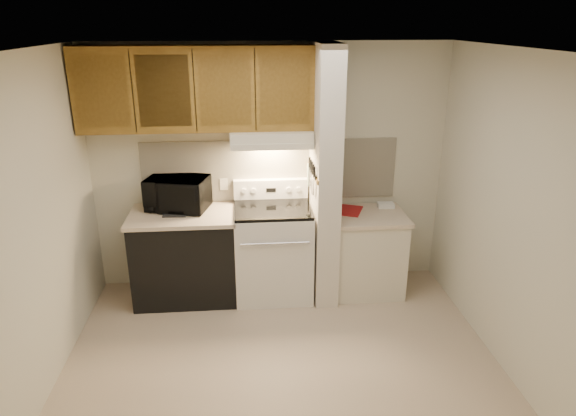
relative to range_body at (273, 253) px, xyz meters
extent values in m
plane|color=tan|center=(0.00, -1.16, -0.46)|extent=(3.60, 3.60, 0.00)
plane|color=white|center=(0.00, -1.16, 2.04)|extent=(3.60, 3.60, 0.00)
cube|color=beige|center=(0.00, 0.34, 0.79)|extent=(3.60, 2.50, 0.02)
cube|color=beige|center=(-1.80, -1.16, 0.79)|extent=(0.02, 3.00, 2.50)
cube|color=beige|center=(1.80, -1.16, 0.79)|extent=(0.02, 3.00, 2.50)
cube|color=white|center=(0.00, 0.33, 0.78)|extent=(2.60, 0.02, 0.63)
cube|color=silver|center=(0.00, 0.00, 0.00)|extent=(0.76, 0.65, 0.92)
cube|color=black|center=(0.00, -0.32, 0.04)|extent=(0.50, 0.01, 0.30)
cylinder|color=silver|center=(0.00, -0.35, 0.26)|extent=(0.65, 0.02, 0.02)
cube|color=black|center=(0.00, 0.00, 0.48)|extent=(0.74, 0.64, 0.03)
cube|color=silver|center=(0.00, 0.28, 0.59)|extent=(0.76, 0.08, 0.20)
cube|color=black|center=(0.00, 0.24, 0.59)|extent=(0.10, 0.01, 0.04)
cylinder|color=silver|center=(-0.28, 0.24, 0.59)|extent=(0.05, 0.02, 0.05)
cylinder|color=silver|center=(-0.18, 0.24, 0.59)|extent=(0.05, 0.02, 0.05)
cylinder|color=silver|center=(0.18, 0.24, 0.59)|extent=(0.05, 0.02, 0.05)
cylinder|color=silver|center=(0.28, 0.24, 0.59)|extent=(0.05, 0.02, 0.05)
cube|color=black|center=(-0.88, 0.01, -0.03)|extent=(1.00, 0.63, 0.87)
cube|color=beige|center=(-0.88, 0.01, 0.43)|extent=(1.04, 0.67, 0.04)
cube|color=black|center=(-0.95, -0.06, 0.46)|extent=(0.23, 0.08, 0.02)
cylinder|color=#2F6B70|center=(-1.19, 0.23, 0.50)|extent=(0.11, 0.11, 0.09)
cube|color=beige|center=(-0.48, 0.32, 0.64)|extent=(0.08, 0.01, 0.12)
imported|color=black|center=(-0.93, 0.15, 0.61)|extent=(0.66, 0.53, 0.32)
cube|color=beige|center=(0.51, -0.01, 0.79)|extent=(0.22, 0.70, 2.50)
cube|color=brown|center=(0.39, -0.01, 0.84)|extent=(0.01, 0.70, 0.04)
cube|color=black|center=(0.39, -0.06, 0.86)|extent=(0.02, 0.42, 0.04)
cube|color=silver|center=(0.38, -0.20, 0.76)|extent=(0.01, 0.03, 0.16)
cylinder|color=black|center=(0.38, -0.22, 0.91)|extent=(0.02, 0.02, 0.10)
cube|color=silver|center=(0.38, -0.15, 0.75)|extent=(0.01, 0.04, 0.18)
cylinder|color=black|center=(0.38, -0.15, 0.91)|extent=(0.02, 0.02, 0.10)
cube|color=silver|center=(0.38, -0.05, 0.74)|extent=(0.01, 0.04, 0.20)
cylinder|color=black|center=(0.38, -0.05, 0.91)|extent=(0.02, 0.02, 0.10)
cube|color=silver|center=(0.38, 0.01, 0.76)|extent=(0.01, 0.04, 0.16)
cylinder|color=black|center=(0.38, 0.02, 0.91)|extent=(0.02, 0.02, 0.10)
cube|color=silver|center=(0.38, 0.11, 0.75)|extent=(0.01, 0.04, 0.18)
cylinder|color=black|center=(0.38, 0.11, 0.91)|extent=(0.02, 0.02, 0.10)
cube|color=gray|center=(0.38, 0.17, 0.77)|extent=(0.03, 0.09, 0.22)
cube|color=beige|center=(0.97, -0.01, -0.06)|extent=(0.70, 0.60, 0.81)
cube|color=beige|center=(0.97, -0.01, 0.37)|extent=(0.74, 0.64, 0.04)
cube|color=maroon|center=(0.79, 0.09, 0.40)|extent=(0.33, 0.38, 0.01)
cube|color=white|center=(1.19, 0.17, 0.41)|extent=(0.17, 0.12, 0.04)
cube|color=beige|center=(0.00, 0.12, 1.17)|extent=(0.78, 0.44, 0.15)
cube|color=beige|center=(0.00, -0.08, 1.12)|extent=(0.78, 0.04, 0.06)
cube|color=brown|center=(-0.69, 0.17, 1.62)|extent=(2.18, 0.33, 0.77)
cube|color=brown|center=(-1.51, 0.01, 1.62)|extent=(0.46, 0.01, 0.63)
cube|color=black|center=(-1.23, 0.01, 1.62)|extent=(0.01, 0.01, 0.73)
cube|color=brown|center=(-0.96, 0.01, 1.62)|extent=(0.46, 0.01, 0.63)
cube|color=black|center=(-0.69, 0.01, 1.62)|extent=(0.01, 0.01, 0.73)
cube|color=brown|center=(-0.42, 0.01, 1.62)|extent=(0.46, 0.01, 0.63)
cube|color=black|center=(-0.14, 0.01, 1.62)|extent=(0.01, 0.01, 0.73)
cube|color=brown|center=(0.13, 0.01, 1.62)|extent=(0.46, 0.01, 0.63)
camera|label=1|loc=(-0.26, -4.73, 2.24)|focal=32.00mm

